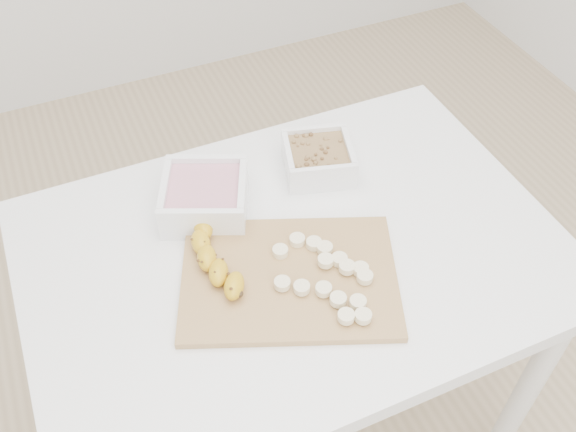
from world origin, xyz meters
name	(u,v)px	position (x,y,z in m)	size (l,w,h in m)	color
ground	(292,425)	(0.00, 0.00, 0.00)	(3.50, 3.50, 0.00)	#C6AD89
table	(294,279)	(0.00, 0.00, 0.65)	(1.00, 0.70, 0.75)	white
bowl_yogurt	(205,196)	(-0.12, 0.16, 0.79)	(0.21, 0.21, 0.08)	white
bowl_granola	(318,158)	(0.13, 0.18, 0.78)	(0.17, 0.17, 0.06)	white
cutting_board	(289,278)	(-0.04, -0.06, 0.76)	(0.38, 0.27, 0.01)	#A8774D
banana	(215,258)	(-0.15, 0.01, 0.78)	(0.05, 0.20, 0.03)	gold
banana_slices	(329,275)	(0.02, -0.10, 0.77)	(0.17, 0.23, 0.02)	#F8E8B9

